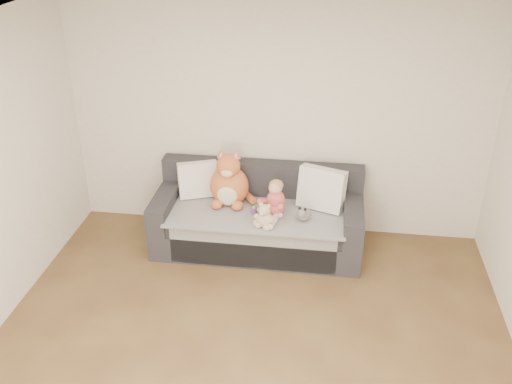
# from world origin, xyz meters

# --- Properties ---
(room_shell) EXTENTS (5.00, 5.00, 5.00)m
(room_shell) POSITION_xyz_m (0.00, 0.42, 1.30)
(room_shell) COLOR brown
(room_shell) RESTS_ON ground
(sofa) EXTENTS (2.20, 0.94, 0.85)m
(sofa) POSITION_xyz_m (-0.14, 2.06, 0.31)
(sofa) COLOR #242428
(sofa) RESTS_ON ground
(cushion_left) EXTENTS (0.47, 0.33, 0.40)m
(cushion_left) POSITION_xyz_m (-0.83, 2.22, 0.67)
(cushion_left) COLOR silver
(cushion_left) RESTS_ON sofa
(cushion_right_back) EXTENTS (0.42, 0.24, 0.37)m
(cushion_right_back) POSITION_xyz_m (0.50, 2.17, 0.65)
(cushion_right_back) COLOR silver
(cushion_right_back) RESTS_ON sofa
(cushion_right_front) EXTENTS (0.53, 0.37, 0.46)m
(cushion_right_front) POSITION_xyz_m (0.52, 2.14, 0.70)
(cushion_right_front) COLOR silver
(cushion_right_front) RESTS_ON sofa
(toddler) EXTENTS (0.29, 0.42, 0.41)m
(toddler) POSITION_xyz_m (0.05, 1.87, 0.64)
(toddler) COLOR #CD5948
(toddler) RESTS_ON sofa
(plush_cat) EXTENTS (0.51, 0.44, 0.64)m
(plush_cat) POSITION_xyz_m (-0.46, 2.11, 0.71)
(plush_cat) COLOR #C8582C
(plush_cat) RESTS_ON sofa
(teddy_bear) EXTENTS (0.21, 0.17, 0.27)m
(teddy_bear) POSITION_xyz_m (-0.03, 1.66, 0.58)
(teddy_bear) COLOR tan
(teddy_bear) RESTS_ON sofa
(plush_cow) EXTENTS (0.14, 0.22, 0.18)m
(plush_cow) POSITION_xyz_m (0.35, 1.85, 0.55)
(plush_cow) COLOR white
(plush_cow) RESTS_ON sofa
(sippy_cup) EXTENTS (0.10, 0.08, 0.11)m
(sippy_cup) POSITION_xyz_m (-0.16, 1.89, 0.53)
(sippy_cup) COLOR #783592
(sippy_cup) RESTS_ON sofa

